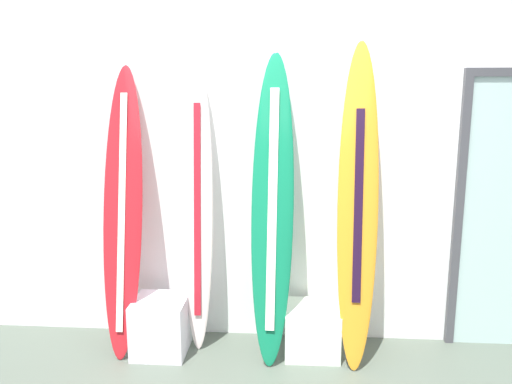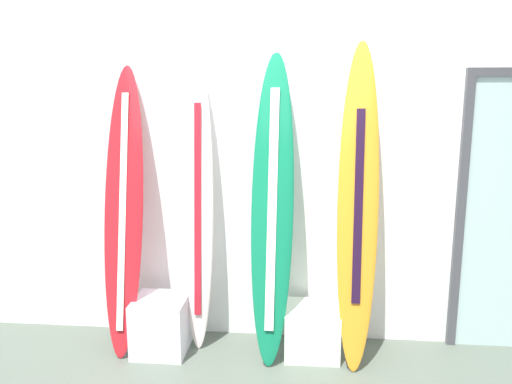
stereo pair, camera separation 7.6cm
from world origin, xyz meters
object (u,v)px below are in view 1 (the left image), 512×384
Objects in this scene: surfboard_ivory at (198,210)px; display_block_left at (161,326)px; display_block_center at (312,330)px; surfboard_emerald at (273,209)px; surfboard_sunset at (358,205)px; surfboard_crimson at (123,214)px.

surfboard_ivory is 0.90m from display_block_left.
display_block_left is 1.03× the size of display_block_center.
surfboard_ivory reaches higher than display_block_left.
surfboard_emerald is 5.47× the size of display_block_center.
display_block_center is (-0.30, 0.02, -0.95)m from surfboard_sunset.
surfboard_ivory is 1.15m from surfboard_sunset.
display_block_left is (0.27, -0.07, -0.83)m from surfboard_crimson.
surfboard_sunset reaches higher than surfboard_ivory.
surfboard_sunset reaches higher than surfboard_emerald.
surfboard_ivory is at bearing 10.37° from surfboard_crimson.
display_block_center is at bearing 2.39° from surfboard_emerald.
display_block_left is at bearing -176.26° from display_block_center.
surfboard_ivory reaches higher than display_block_center.
surfboard_emerald is 0.59m from surfboard_sunset.
surfboard_emerald is (0.55, -0.11, 0.05)m from surfboard_ivory.
surfboard_ivory is (0.53, 0.10, 0.01)m from surfboard_crimson.
surfboard_crimson is at bearing 179.43° from surfboard_emerald.
display_block_center is at bearing 3.74° from display_block_left.
surfboard_ivory is 5.09× the size of display_block_left.
surfboard_emerald reaches higher than display_block_center.
surfboard_ivory is 0.96× the size of surfboard_emerald.
surfboard_sunset reaches higher than surfboard_crimson.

